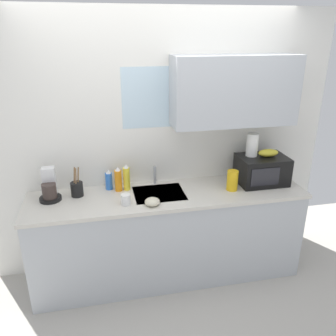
% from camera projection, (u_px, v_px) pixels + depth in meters
% --- Properties ---
extents(kitchen_wall_assembly, '(3.32, 0.42, 2.50)m').
position_uv_depth(kitchen_wall_assembly, '(175.00, 134.00, 3.32)').
color(kitchen_wall_assembly, white).
rests_on(kitchen_wall_assembly, ground).
extents(counter_unit, '(2.55, 0.63, 0.90)m').
position_uv_depth(counter_unit, '(168.00, 234.00, 3.35)').
color(counter_unit, '#B2B7BC').
rests_on(counter_unit, ground).
extents(sink_faucet, '(0.03, 0.03, 0.18)m').
position_uv_depth(sink_faucet, '(155.00, 175.00, 3.36)').
color(sink_faucet, '#B2B5BA').
rests_on(sink_faucet, counter_unit).
extents(microwave, '(0.46, 0.35, 0.27)m').
position_uv_depth(microwave, '(262.00, 170.00, 3.36)').
color(microwave, black).
rests_on(microwave, counter_unit).
extents(banana_bunch, '(0.20, 0.11, 0.07)m').
position_uv_depth(banana_bunch, '(268.00, 153.00, 3.31)').
color(banana_bunch, gold).
rests_on(banana_bunch, microwave).
extents(paper_towel_roll, '(0.11, 0.11, 0.22)m').
position_uv_depth(paper_towel_roll, '(252.00, 145.00, 3.30)').
color(paper_towel_roll, white).
rests_on(paper_towel_roll, microwave).
extents(coffee_maker, '(0.19, 0.21, 0.28)m').
position_uv_depth(coffee_maker, '(50.00, 188.00, 3.05)').
color(coffee_maker, black).
rests_on(coffee_maker, counter_unit).
extents(dish_soap_bottle_yellow, '(0.06, 0.06, 0.25)m').
position_uv_depth(dish_soap_bottle_yellow, '(127.00, 178.00, 3.22)').
color(dish_soap_bottle_yellow, yellow).
rests_on(dish_soap_bottle_yellow, counter_unit).
extents(dish_soap_bottle_orange, '(0.07, 0.07, 0.24)m').
position_uv_depth(dish_soap_bottle_orange, '(118.00, 180.00, 3.20)').
color(dish_soap_bottle_orange, orange).
rests_on(dish_soap_bottle_orange, counter_unit).
extents(dish_soap_bottle_blue, '(0.06, 0.06, 0.20)m').
position_uv_depth(dish_soap_bottle_blue, '(109.00, 180.00, 3.24)').
color(dish_soap_bottle_blue, blue).
rests_on(dish_soap_bottle_blue, counter_unit).
extents(cereal_canister, '(0.10, 0.10, 0.19)m').
position_uv_depth(cereal_canister, '(232.00, 180.00, 3.22)').
color(cereal_canister, gold).
rests_on(cereal_canister, counter_unit).
extents(mug_white, '(0.08, 0.08, 0.09)m').
position_uv_depth(mug_white, '(126.00, 199.00, 2.96)').
color(mug_white, white).
rests_on(mug_white, counter_unit).
extents(utensil_crock, '(0.11, 0.11, 0.28)m').
position_uv_depth(utensil_crock, '(77.00, 189.00, 3.11)').
color(utensil_crock, black).
rests_on(utensil_crock, counter_unit).
extents(small_bowl, '(0.13, 0.13, 0.06)m').
position_uv_depth(small_bowl, '(152.00, 202.00, 2.96)').
color(small_bowl, beige).
rests_on(small_bowl, counter_unit).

